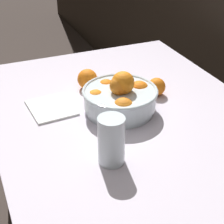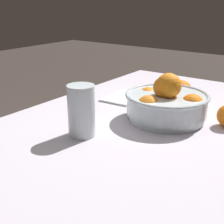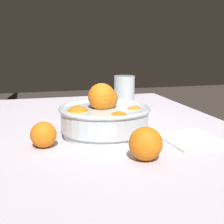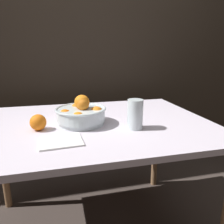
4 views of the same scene
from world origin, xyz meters
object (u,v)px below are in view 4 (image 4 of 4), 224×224
(juice_glass, at_px, (135,116))
(orange_loose_front, at_px, (68,110))
(orange_loose_near_bowl, at_px, (38,122))
(fruit_bowl, at_px, (81,114))

(juice_glass, relative_size, orange_loose_front, 2.15)
(orange_loose_near_bowl, bearing_deg, juice_glass, -11.21)
(fruit_bowl, relative_size, juice_glass, 1.80)
(orange_loose_near_bowl, bearing_deg, orange_loose_front, 55.56)
(fruit_bowl, distance_m, orange_loose_front, 0.20)
(juice_glass, height_order, orange_loose_front, juice_glass)
(orange_loose_near_bowl, height_order, orange_loose_front, orange_loose_near_bowl)
(juice_glass, distance_m, orange_loose_front, 0.47)
(juice_glass, bearing_deg, orange_loose_near_bowl, 168.79)
(fruit_bowl, distance_m, orange_loose_near_bowl, 0.23)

